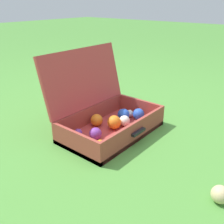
# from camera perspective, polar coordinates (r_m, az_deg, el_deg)

# --- Properties ---
(ground_plane) EXTENTS (16.00, 16.00, 0.00)m
(ground_plane) POSITION_cam_1_polar(r_m,az_deg,el_deg) (1.53, -2.67, -5.46)
(ground_plane) COLOR #4C8C38
(open_suitcase) EXTENTS (0.61, 0.48, 0.48)m
(open_suitcase) POSITION_cam_1_polar(r_m,az_deg,el_deg) (1.55, -1.49, -0.57)
(open_suitcase) COLOR #B23838
(open_suitcase) RESTS_ON ground
(stray_ball_on_grass) EXTENTS (0.07, 0.07, 0.07)m
(stray_ball_on_grass) POSITION_cam_1_polar(r_m,az_deg,el_deg) (1.15, 22.84, -16.46)
(stray_ball_on_grass) COLOR #D1B784
(stray_ball_on_grass) RESTS_ON ground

